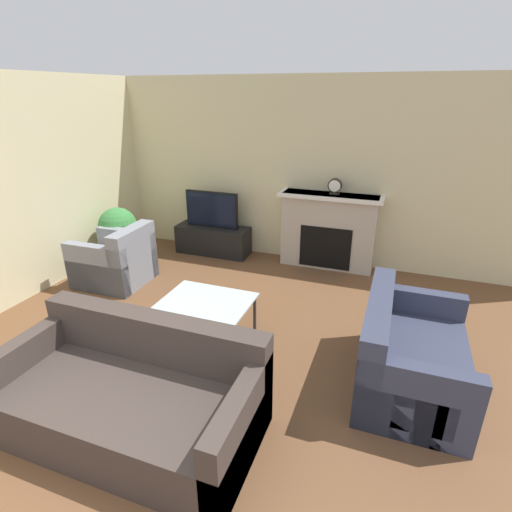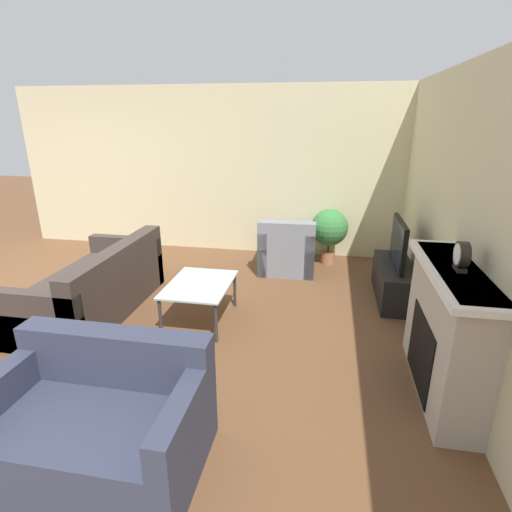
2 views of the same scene
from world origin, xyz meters
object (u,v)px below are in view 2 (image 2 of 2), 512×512
Objects in this scene: armchair_by_window at (288,251)px; couch_loveseat at (99,423)px; couch_sectional at (94,289)px; potted_plant at (329,229)px; mantel_clock at (462,256)px; tv at (399,243)px; coffee_table at (200,287)px.

couch_loveseat is at bearing 75.91° from armchair_by_window.
couch_sectional is at bearing 39.13° from armchair_by_window.
potted_plant is (-0.39, 0.60, 0.27)m from armchair_by_window.
mantel_clock is (3.06, 0.96, 0.67)m from potted_plant.
tv is 0.96× the size of armchair_by_window.
mantel_clock is (2.66, 1.56, 0.93)m from armchair_by_window.
mantel_clock is at bearing 69.88° from coffee_table.
coffee_table is at bearing -65.49° from tv.
couch_loveseat is 1.51× the size of coffee_table.
armchair_by_window is 0.99× the size of coffee_table.
couch_loveseat is 3.89m from armchair_by_window.
potted_plant is (-4.19, 1.45, 0.27)m from couch_loveseat.
tv is 3.72m from couch_sectional.
tv is 1.70m from armchair_by_window.
couch_loveseat is at bearing -37.19° from tv.
couch_sectional is 2.36m from couch_loveseat.
potted_plant is at bearing 129.05° from couch_sectional.
couch_loveseat is at bearing -64.83° from mantel_clock.
couch_sectional is at bearing 122.25° from couch_loveseat.
coffee_table is at bearing 90.35° from couch_sectional.
tv is 0.63× the size of couch_loveseat.
couch_loveseat is 4.45m from potted_plant.
mantel_clock is (0.87, 2.36, 0.82)m from coffee_table.
couch_sectional is 2.78m from armchair_by_window.
couch_sectional is 2.19× the size of armchair_by_window.
couch_sectional is (1.03, -3.55, -0.46)m from tv.
mantel_clock is (0.86, 3.67, 0.95)m from couch_sectional.
coffee_table is 4.07× the size of mantel_clock.
couch_loveseat is 1.60× the size of potted_plant.
mantel_clock reaches higher than potted_plant.
armchair_by_window is 0.77m from potted_plant.
tv reaches higher than coffee_table.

